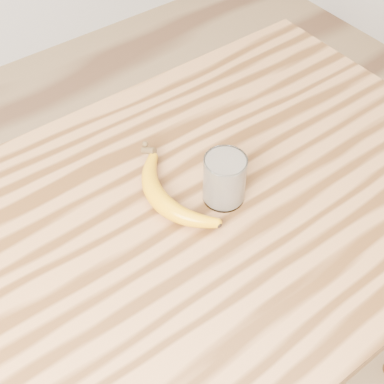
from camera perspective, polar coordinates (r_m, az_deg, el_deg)
table at (r=1.14m, az=0.96°, el=-5.76°), size 1.20×0.80×0.90m
smoothie_glass at (r=1.02m, az=3.48°, el=1.41°), size 0.08×0.08×0.10m
banana at (r=1.02m, az=-3.46°, el=-0.97°), size 0.12×0.32×0.04m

